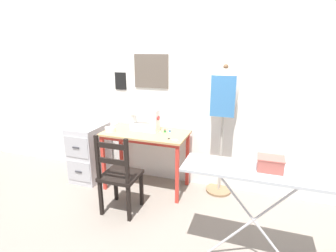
# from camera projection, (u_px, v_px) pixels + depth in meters

# --- Properties ---
(ground_plane) EXTENTS (14.00, 14.00, 0.00)m
(ground_plane) POSITION_uv_depth(u_px,v_px,m) (138.00, 197.00, 3.26)
(ground_plane) COLOR gray
(wall_back) EXTENTS (10.00, 0.07, 2.55)m
(wall_back) POSITION_uv_depth(u_px,v_px,m) (155.00, 88.00, 3.45)
(wall_back) COLOR silver
(wall_back) RESTS_ON ground_plane
(sewing_table) EXTENTS (1.07, 0.54, 0.76)m
(sewing_table) POSITION_uv_depth(u_px,v_px,m) (145.00, 140.00, 3.31)
(sewing_table) COLOR tan
(sewing_table) RESTS_ON ground_plane
(sewing_machine) EXTENTS (0.37, 0.18, 0.30)m
(sewing_machine) POSITION_uv_depth(u_px,v_px,m) (146.00, 121.00, 3.33)
(sewing_machine) COLOR white
(sewing_machine) RESTS_ON sewing_table
(fabric_bowl) EXTENTS (0.13, 0.13, 0.06)m
(fabric_bowl) POSITION_uv_depth(u_px,v_px,m) (110.00, 129.00, 3.31)
(fabric_bowl) COLOR silver
(fabric_bowl) RESTS_ON sewing_table
(scissors) EXTENTS (0.14, 0.07, 0.01)m
(scissors) POSITION_uv_depth(u_px,v_px,m) (171.00, 139.00, 3.03)
(scissors) COLOR silver
(scissors) RESTS_ON sewing_table
(thread_spool_near_machine) EXTENTS (0.03, 0.03, 0.03)m
(thread_spool_near_machine) POSITION_uv_depth(u_px,v_px,m) (161.00, 131.00, 3.29)
(thread_spool_near_machine) COLOR silver
(thread_spool_near_machine) RESTS_ON sewing_table
(thread_spool_mid_table) EXTENTS (0.04, 0.04, 0.04)m
(thread_spool_mid_table) POSITION_uv_depth(u_px,v_px,m) (165.00, 131.00, 3.27)
(thread_spool_mid_table) COLOR green
(thread_spool_mid_table) RESTS_ON sewing_table
(thread_spool_far_edge) EXTENTS (0.04, 0.04, 0.03)m
(thread_spool_far_edge) POSITION_uv_depth(u_px,v_px,m) (170.00, 131.00, 3.29)
(thread_spool_far_edge) COLOR #2875C1
(thread_spool_far_edge) RESTS_ON sewing_table
(wooden_chair) EXTENTS (0.40, 0.38, 0.93)m
(wooden_chair) POSITION_uv_depth(u_px,v_px,m) (119.00, 176.00, 2.86)
(wooden_chair) COLOR black
(wooden_chair) RESTS_ON ground_plane
(filing_cabinet) EXTENTS (0.38, 0.56, 0.77)m
(filing_cabinet) POSITION_uv_depth(u_px,v_px,m) (90.00, 152.00, 3.66)
(filing_cabinet) COLOR #B7B7BC
(filing_cabinet) RESTS_ON ground_plane
(dress_form) EXTENTS (0.33, 0.32, 1.61)m
(dress_form) POSITION_uv_depth(u_px,v_px,m) (224.00, 101.00, 3.06)
(dress_form) COLOR #846647
(dress_form) RESTS_ON ground_plane
(ironing_board) EXTENTS (1.18, 0.35, 0.88)m
(ironing_board) POSITION_uv_depth(u_px,v_px,m) (258.00, 176.00, 2.03)
(ironing_board) COLOR #ADB2B7
(ironing_board) RESTS_ON ground_plane
(storage_box) EXTENTS (0.20, 0.15, 0.11)m
(storage_box) POSITION_uv_depth(u_px,v_px,m) (270.00, 164.00, 2.01)
(storage_box) COLOR #AD564C
(storage_box) RESTS_ON ironing_board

